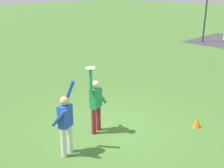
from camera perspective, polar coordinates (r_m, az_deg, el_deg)
ground_plane at (r=8.85m, az=-0.28°, el=-9.01°), size 120.00×120.00×0.00m
person_catcher at (r=8.23m, az=-3.35°, el=-3.76°), size 0.49×0.58×2.08m
person_defender at (r=7.22m, az=-9.54°, el=-7.51°), size 0.54×0.62×2.04m
frisbee_disc at (r=7.67m, az=-4.45°, el=3.30°), size 0.27×0.27×0.02m
lamppost_by_lot at (r=23.01m, az=18.80°, el=14.49°), size 0.28×0.28×4.26m
field_cone_orange at (r=9.22m, az=17.06°, el=-7.59°), size 0.26×0.26×0.32m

